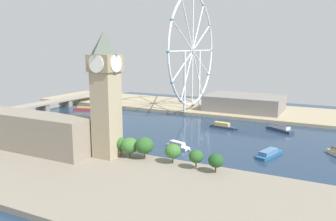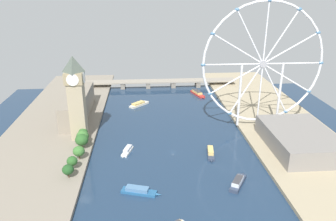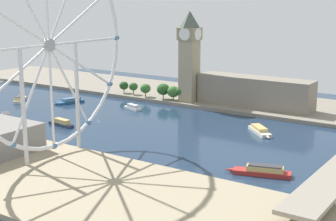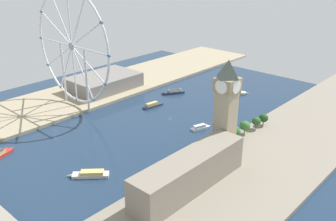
{
  "view_description": "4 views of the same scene",
  "coord_description": "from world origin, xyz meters",
  "px_view_note": "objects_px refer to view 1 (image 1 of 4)",
  "views": [
    {
      "loc": [
        -252.6,
        -97.86,
        71.49
      ],
      "look_at": [
        15.24,
        38.77,
        14.88
      ],
      "focal_mm": 36.54,
      "sensor_mm": 36.0,
      "label": 1
    },
    {
      "loc": [
        -23.84,
        -258.64,
        138.99
      ],
      "look_at": [
        1.52,
        76.34,
        10.08
      ],
      "focal_mm": 35.4,
      "sensor_mm": 36.0,
      "label": 2
    },
    {
      "loc": [
        287.85,
        259.89,
        93.51
      ],
      "look_at": [
        -16.44,
        54.45,
        10.16
      ],
      "focal_mm": 54.4,
      "sensor_mm": 36.0,
      "label": 3
    },
    {
      "loc": [
        -235.59,
        261.51,
        153.24
      ],
      "look_at": [
        -21.82,
        27.5,
        21.61
      ],
      "focal_mm": 40.61,
      "sensor_mm": 36.0,
      "label": 4
    }
  ],
  "objects_px": {
    "river_bridge": "(29,107)",
    "tour_boat_5": "(280,129)",
    "parliament_block": "(28,131)",
    "tour_boat_0": "(269,153)",
    "tour_boat_4": "(62,125)",
    "clock_tower": "(106,93)",
    "tour_boat_3": "(178,145)",
    "riverside_hall": "(244,103)",
    "ferris_wheel": "(193,51)",
    "tour_boat_2": "(88,108)",
    "tour_boat_6": "(223,126)"
  },
  "relations": [
    {
      "from": "parliament_block",
      "to": "clock_tower",
      "type": "bearing_deg",
      "value": -78.8
    },
    {
      "from": "ferris_wheel",
      "to": "tour_boat_0",
      "type": "distance_m",
      "value": 173.68
    },
    {
      "from": "clock_tower",
      "to": "tour_boat_4",
      "type": "bearing_deg",
      "value": 59.13
    },
    {
      "from": "river_bridge",
      "to": "riverside_hall",
      "type": "bearing_deg",
      "value": -61.15
    },
    {
      "from": "riverside_hall",
      "to": "tour_boat_2",
      "type": "bearing_deg",
      "value": 111.54
    },
    {
      "from": "river_bridge",
      "to": "tour_boat_6",
      "type": "relative_size",
      "value": 7.8
    },
    {
      "from": "tour_boat_0",
      "to": "tour_boat_2",
      "type": "bearing_deg",
      "value": 87.78
    },
    {
      "from": "clock_tower",
      "to": "tour_boat_6",
      "type": "bearing_deg",
      "value": -17.87
    },
    {
      "from": "tour_boat_0",
      "to": "tour_boat_2",
      "type": "xyz_separation_m",
      "value": [
        76.76,
        217.11,
        0.43
      ]
    },
    {
      "from": "tour_boat_4",
      "to": "tour_boat_6",
      "type": "height_order",
      "value": "tour_boat_6"
    },
    {
      "from": "tour_boat_3",
      "to": "parliament_block",
      "type": "bearing_deg",
      "value": -128.47
    },
    {
      "from": "riverside_hall",
      "to": "tour_boat_6",
      "type": "height_order",
      "value": "riverside_hall"
    },
    {
      "from": "riverside_hall",
      "to": "tour_boat_2",
      "type": "xyz_separation_m",
      "value": [
        -64.49,
        163.35,
        -8.72
      ]
    },
    {
      "from": "parliament_block",
      "to": "tour_boat_4",
      "type": "relative_size",
      "value": 3.8
    },
    {
      "from": "ferris_wheel",
      "to": "clock_tower",
      "type": "bearing_deg",
      "value": -174.36
    },
    {
      "from": "tour_boat_0",
      "to": "tour_boat_6",
      "type": "height_order",
      "value": "tour_boat_6"
    },
    {
      "from": "tour_boat_2",
      "to": "tour_boat_4",
      "type": "xyz_separation_m",
      "value": [
        -77.5,
        -35.75,
        -0.43
      ]
    },
    {
      "from": "river_bridge",
      "to": "tour_boat_5",
      "type": "height_order",
      "value": "river_bridge"
    },
    {
      "from": "riverside_hall",
      "to": "tour_boat_3",
      "type": "xyz_separation_m",
      "value": [
        -151.7,
        7.88,
        -9.19
      ]
    },
    {
      "from": "tour_boat_0",
      "to": "tour_boat_5",
      "type": "height_order",
      "value": "tour_boat_5"
    },
    {
      "from": "clock_tower",
      "to": "tour_boat_0",
      "type": "xyz_separation_m",
      "value": [
        55.61,
        -89.57,
        -41.62
      ]
    },
    {
      "from": "ferris_wheel",
      "to": "tour_boat_4",
      "type": "height_order",
      "value": "ferris_wheel"
    },
    {
      "from": "river_bridge",
      "to": "tour_boat_2",
      "type": "distance_m",
      "value": 61.72
    },
    {
      "from": "clock_tower",
      "to": "tour_boat_4",
      "type": "distance_m",
      "value": 114.76
    },
    {
      "from": "tour_boat_0",
      "to": "tour_boat_3",
      "type": "height_order",
      "value": "tour_boat_0"
    },
    {
      "from": "clock_tower",
      "to": "tour_boat_3",
      "type": "distance_m",
      "value": 67.49
    },
    {
      "from": "tour_boat_3",
      "to": "tour_boat_6",
      "type": "height_order",
      "value": "tour_boat_6"
    },
    {
      "from": "ferris_wheel",
      "to": "tour_boat_2",
      "type": "relative_size",
      "value": 3.48
    },
    {
      "from": "clock_tower",
      "to": "tour_boat_3",
      "type": "xyz_separation_m",
      "value": [
        45.16,
        -27.93,
        -41.66
      ]
    },
    {
      "from": "ferris_wheel",
      "to": "tour_boat_3",
      "type": "xyz_separation_m",
      "value": [
        -131.29,
        -45.35,
        -64.17
      ]
    },
    {
      "from": "parliament_block",
      "to": "tour_boat_5",
      "type": "distance_m",
      "value": 199.47
    },
    {
      "from": "parliament_block",
      "to": "ferris_wheel",
      "type": "xyz_separation_m",
      "value": [
        187.74,
        -39.6,
        50.79
      ]
    },
    {
      "from": "clock_tower",
      "to": "river_bridge",
      "type": "bearing_deg",
      "value": 62.98
    },
    {
      "from": "riverside_hall",
      "to": "river_bridge",
      "type": "height_order",
      "value": "riverside_hall"
    },
    {
      "from": "river_bridge",
      "to": "tour_boat_5",
      "type": "xyz_separation_m",
      "value": [
        43.61,
        -251.39,
        -5.18
      ]
    },
    {
      "from": "parliament_block",
      "to": "tour_boat_3",
      "type": "relative_size",
      "value": 4.56
    },
    {
      "from": "river_bridge",
      "to": "tour_boat_0",
      "type": "relative_size",
      "value": 7.29
    },
    {
      "from": "tour_boat_0",
      "to": "tour_boat_4",
      "type": "distance_m",
      "value": 181.36
    },
    {
      "from": "river_bridge",
      "to": "tour_boat_3",
      "type": "relative_size",
      "value": 9.99
    },
    {
      "from": "clock_tower",
      "to": "tour_boat_4",
      "type": "relative_size",
      "value": 3.02
    },
    {
      "from": "parliament_block",
      "to": "tour_boat_4",
      "type": "bearing_deg",
      "value": 27.73
    },
    {
      "from": "tour_boat_0",
      "to": "tour_boat_4",
      "type": "relative_size",
      "value": 1.14
    },
    {
      "from": "parliament_block",
      "to": "tour_boat_5",
      "type": "bearing_deg",
      "value": -45.28
    },
    {
      "from": "riverside_hall",
      "to": "tour_boat_4",
      "type": "bearing_deg",
      "value": 138.05
    },
    {
      "from": "parliament_block",
      "to": "tour_boat_6",
      "type": "height_order",
      "value": "parliament_block"
    },
    {
      "from": "tour_boat_0",
      "to": "tour_boat_5",
      "type": "relative_size",
      "value": 1.1
    },
    {
      "from": "clock_tower",
      "to": "tour_boat_5",
      "type": "height_order",
      "value": "clock_tower"
    },
    {
      "from": "tour_boat_2",
      "to": "tour_boat_5",
      "type": "bearing_deg",
      "value": -18.34
    },
    {
      "from": "tour_boat_4",
      "to": "tour_boat_5",
      "type": "height_order",
      "value": "tour_boat_5"
    },
    {
      "from": "tour_boat_5",
      "to": "tour_boat_3",
      "type": "bearing_deg",
      "value": 87.14
    }
  ]
}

